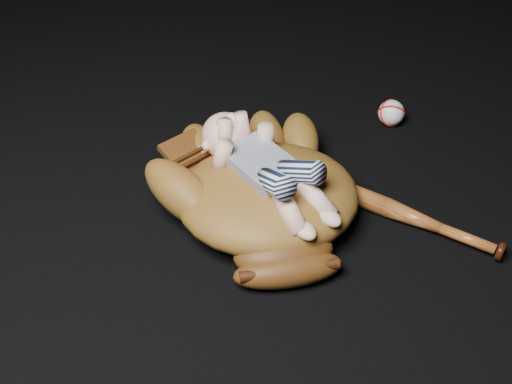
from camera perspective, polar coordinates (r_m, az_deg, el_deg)
baseball_glove at (r=1.26m, az=1.07°, el=0.29°), size 0.59×0.63×0.16m
newborn_baby at (r=1.22m, az=1.25°, el=2.16°), size 0.20×0.38×0.15m
baseball_bat at (r=1.32m, az=12.54°, el=-1.73°), size 0.22×0.41×0.04m
baseball at (r=1.61m, az=11.93°, el=6.89°), size 0.08×0.08×0.06m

